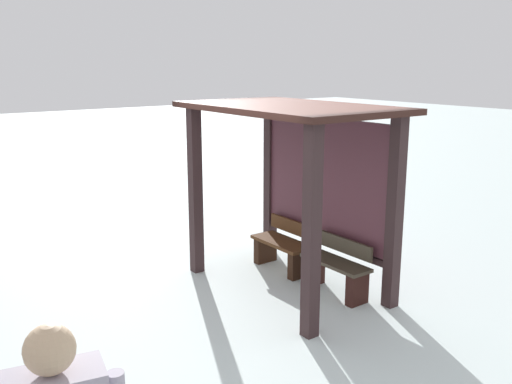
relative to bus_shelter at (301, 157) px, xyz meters
name	(u,v)px	position (x,y,z in m)	size (l,w,h in m)	color
ground_plane	(286,287)	(0.00, -0.23, -1.76)	(60.00, 60.00, 0.00)	white
bus_shelter	(301,157)	(0.00, 0.00, 0.00)	(2.88, 1.76, 2.45)	#332223
bench_left_inside	(283,248)	(-0.55, 0.16, -1.44)	(1.00, 0.41, 0.72)	#52311A
bench_center_inside	(336,269)	(0.55, 0.16, -1.42)	(1.00, 0.35, 0.73)	#403729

